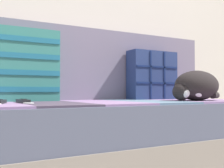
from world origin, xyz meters
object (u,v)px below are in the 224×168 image
object	(u,v)px
couch	(119,132)
sleeping_cat	(196,86)
throw_pillow_quilted	(152,75)
game_remote_far	(23,101)
game_remote_near	(0,102)
throw_pillow_striped	(25,65)

from	to	relation	value
couch	sleeping_cat	world-z (taller)	sleeping_cat
throw_pillow_quilted	game_remote_far	world-z (taller)	throw_pillow_quilted
couch	throw_pillow_quilted	distance (m)	0.60
game_remote_far	throw_pillow_quilted	bearing A→B (deg)	16.12
sleeping_cat	game_remote_near	bearing A→B (deg)	175.07
sleeping_cat	game_remote_near	xyz separation A→B (m)	(-1.14, 0.10, -0.08)
sleeping_cat	game_remote_far	bearing A→B (deg)	172.99
throw_pillow_quilted	sleeping_cat	distance (m)	0.43
couch	throw_pillow_quilted	size ratio (longest dim) A/B	4.99
sleeping_cat	game_remote_near	world-z (taller)	sleeping_cat
throw_pillow_quilted	sleeping_cat	size ratio (longest dim) A/B	0.97
couch	game_remote_near	bearing A→B (deg)	-171.82
couch	game_remote_far	distance (m)	0.62
couch	game_remote_near	size ratio (longest dim) A/B	9.42
throw_pillow_striped	game_remote_far	world-z (taller)	throw_pillow_striped
couch	throw_pillow_striped	xyz separation A→B (m)	(-0.52, 0.22, 0.40)
throw_pillow_striped	sleeping_cat	bearing A→B (deg)	-23.33
couch	game_remote_far	size ratio (longest dim) A/B	10.24
throw_pillow_quilted	game_remote_near	bearing A→B (deg)	-164.10
throw_pillow_quilted	game_remote_near	world-z (taller)	throw_pillow_quilted
throw_pillow_quilted	couch	bearing A→B (deg)	-152.58
game_remote_near	game_remote_far	distance (m)	0.12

